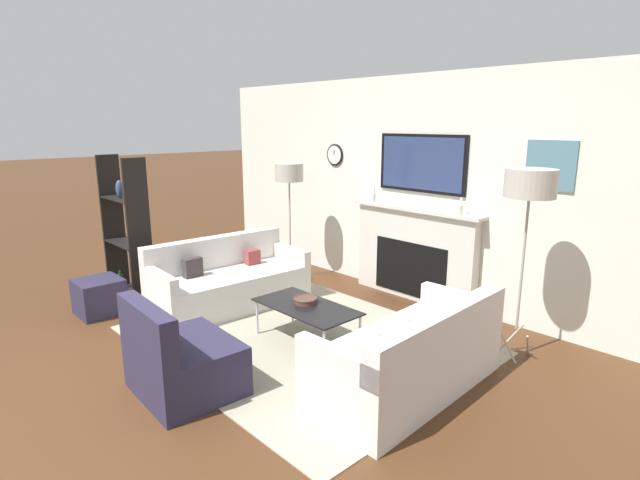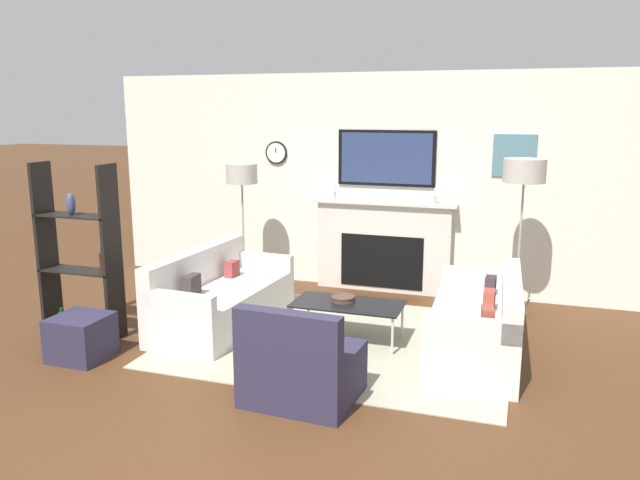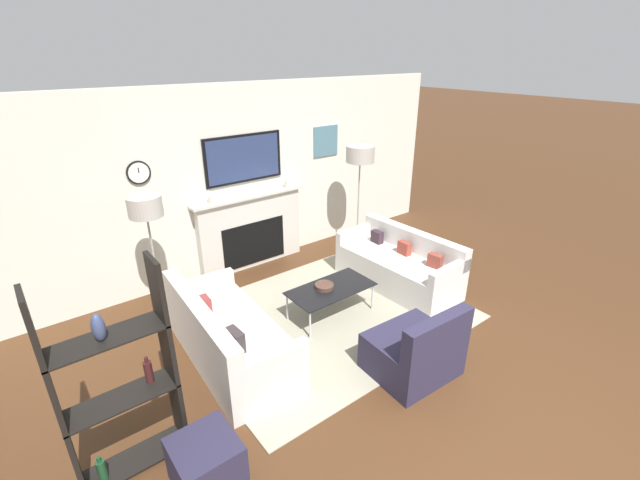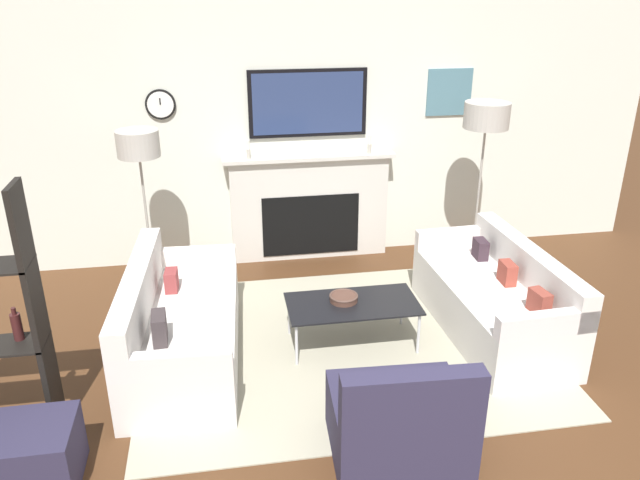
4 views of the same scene
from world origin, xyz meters
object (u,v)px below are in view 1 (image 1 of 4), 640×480
object	(u,v)px
couch_right	(410,358)
floor_lamp_left	(289,174)
floor_lamp_right	(530,186)
ottoman	(99,297)
armchair	(181,361)
coffee_table	(306,308)
shelf_unit	(126,231)
decorative_bowl	(306,300)
couch_left	(228,283)

from	to	relation	value
couch_right	floor_lamp_left	world-z (taller)	floor_lamp_left
floor_lamp_left	floor_lamp_right	bearing A→B (deg)	0.00
couch_right	ottoman	size ratio (longest dim) A/B	3.73
couch_right	armchair	size ratio (longest dim) A/B	2.03
coffee_table	ottoman	xyz separation A→B (m)	(-2.21, -1.20, -0.16)
armchair	coffee_table	world-z (taller)	armchair
coffee_table	armchair	bearing A→B (deg)	-89.71
ottoman	armchair	bearing A→B (deg)	-4.01
couch_right	shelf_unit	bearing A→B (deg)	-169.99
decorative_bowl	ottoman	size ratio (longest dim) A/B	0.50
couch_left	floor_lamp_left	size ratio (longest dim) A/B	1.14
armchair	shelf_unit	distance (m)	2.76
couch_left	couch_right	world-z (taller)	couch_left
coffee_table	floor_lamp_right	distance (m)	2.34
decorative_bowl	armchair	bearing A→B (deg)	-87.07
ottoman	couch_left	bearing A→B (deg)	56.55
floor_lamp_left	shelf_unit	xyz separation A→B (m)	(-0.90, -1.89, -0.64)
armchair	floor_lamp_right	size ratio (longest dim) A/B	0.50
coffee_table	shelf_unit	distance (m)	2.73
armchair	coffee_table	bearing A→B (deg)	90.29
armchair	couch_left	bearing A→B (deg)	136.04
couch_right	armchair	xyz separation A→B (m)	(-1.25, -1.36, -0.02)
shelf_unit	ottoman	world-z (taller)	shelf_unit
armchair	floor_lamp_left	world-z (taller)	floor_lamp_left
decorative_bowl	shelf_unit	size ratio (longest dim) A/B	0.14
decorative_bowl	floor_lamp_right	world-z (taller)	floor_lamp_right
armchair	decorative_bowl	distance (m)	1.42
shelf_unit	floor_lamp_right	bearing A→B (deg)	24.48
ottoman	decorative_bowl	bearing A→B (deg)	30.29
couch_left	floor_lamp_right	bearing A→B (deg)	22.24
coffee_table	floor_lamp_right	size ratio (longest dim) A/B	0.61
couch_right	coffee_table	world-z (taller)	couch_right
couch_left	floor_lamp_right	world-z (taller)	floor_lamp_right
couch_right	floor_lamp_right	xyz separation A→B (m)	(0.30, 1.21, 1.32)
couch_left	armchair	size ratio (longest dim) A/B	2.10
couch_right	armchair	bearing A→B (deg)	-132.47
floor_lamp_left	ottoman	world-z (taller)	floor_lamp_left
floor_lamp_left	ottoman	distance (m)	2.78
armchair	coffee_table	distance (m)	1.36
armchair	shelf_unit	xyz separation A→B (m)	(-2.61, 0.68, 0.56)
couch_left	shelf_unit	bearing A→B (deg)	-150.30
couch_right	ottoman	world-z (taller)	couch_right
decorative_bowl	floor_lamp_right	bearing A→B (deg)	35.79
coffee_table	shelf_unit	world-z (taller)	shelf_unit
armchair	floor_lamp_left	bearing A→B (deg)	123.54
shelf_unit	couch_right	bearing A→B (deg)	10.01
couch_right	shelf_unit	distance (m)	3.96
couch_left	ottoman	xyz separation A→B (m)	(-0.80, -1.21, -0.08)
decorative_bowl	ottoman	xyz separation A→B (m)	(-2.14, -1.25, -0.22)
floor_lamp_right	couch_right	bearing A→B (deg)	-104.02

